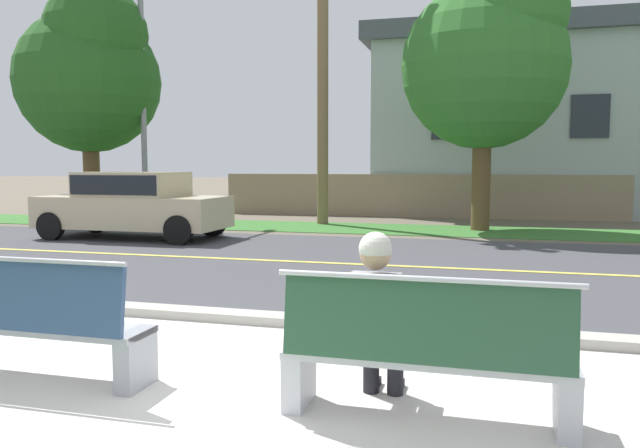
% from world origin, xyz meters
% --- Properties ---
extents(ground_plane, '(140.00, 140.00, 0.00)m').
position_xyz_m(ground_plane, '(0.00, 8.00, 0.00)').
color(ground_plane, '#665B4C').
extents(sidewalk_pavement, '(44.00, 3.60, 0.01)m').
position_xyz_m(sidewalk_pavement, '(0.00, 0.40, 0.01)').
color(sidewalk_pavement, beige).
rests_on(sidewalk_pavement, ground_plane).
extents(curb_edge, '(44.00, 0.30, 0.11)m').
position_xyz_m(curb_edge, '(0.00, 2.35, 0.06)').
color(curb_edge, '#ADA89E').
rests_on(curb_edge, ground_plane).
extents(street_asphalt, '(52.00, 8.00, 0.01)m').
position_xyz_m(street_asphalt, '(0.00, 6.50, 0.00)').
color(street_asphalt, '#424247').
rests_on(street_asphalt, ground_plane).
extents(road_centre_line, '(48.00, 0.14, 0.01)m').
position_xyz_m(road_centre_line, '(0.00, 6.50, 0.01)').
color(road_centre_line, '#E0CC4C').
rests_on(road_centre_line, ground_plane).
extents(far_verge_grass, '(48.00, 2.80, 0.02)m').
position_xyz_m(far_verge_grass, '(0.00, 12.47, 0.01)').
color(far_verge_grass, '#38702D').
rests_on(far_verge_grass, ground_plane).
extents(bench_left, '(1.90, 0.48, 1.01)m').
position_xyz_m(bench_left, '(-1.52, 0.20, 0.46)').
color(bench_left, '#9EA0A8').
rests_on(bench_left, ground_plane).
extents(bench_right, '(1.90, 0.48, 1.01)m').
position_xyz_m(bench_right, '(1.52, 0.20, 0.46)').
color(bench_right, silver).
rests_on(bench_right, ground_plane).
extents(seated_person_grey, '(0.52, 0.68, 1.25)m').
position_xyz_m(seated_person_grey, '(1.18, 0.37, 0.68)').
color(seated_person_grey, black).
rests_on(seated_person_grey, ground_plane).
extents(car_beige_near, '(4.30, 1.86, 1.54)m').
position_xyz_m(car_beige_near, '(-6.05, 8.90, 0.85)').
color(car_beige_near, '#C6B793').
rests_on(car_beige_near, ground_plane).
extents(streetlamp, '(0.24, 2.10, 7.53)m').
position_xyz_m(streetlamp, '(-7.63, 12.26, 4.28)').
color(streetlamp, gray).
rests_on(streetlamp, ground_plane).
extents(shade_tree_far_left, '(4.12, 4.12, 6.80)m').
position_xyz_m(shade_tree_far_left, '(-9.29, 12.04, 4.42)').
color(shade_tree_far_left, brown).
rests_on(shade_tree_far_left, ground_plane).
extents(shade_tree_left, '(4.21, 4.21, 6.94)m').
position_xyz_m(shade_tree_left, '(1.82, 12.76, 4.51)').
color(shade_tree_left, brown).
rests_on(shade_tree_left, ground_plane).
extents(garden_wall, '(13.00, 0.36, 1.40)m').
position_xyz_m(garden_wall, '(-0.47, 16.60, 0.70)').
color(garden_wall, gray).
rests_on(garden_wall, ground_plane).
extents(house_across_street, '(9.99, 6.91, 6.35)m').
position_xyz_m(house_across_street, '(2.69, 19.80, 3.22)').
color(house_across_street, '#A3ADB2').
rests_on(house_across_street, ground_plane).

